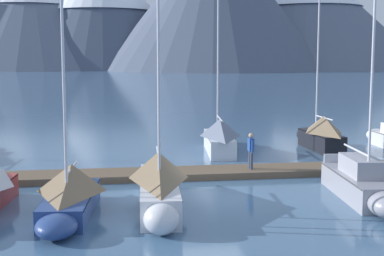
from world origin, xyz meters
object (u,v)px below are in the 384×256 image
object	(u,v)px
sailboat_mid_dock_starboard	(159,182)
sailboat_outer_slip	(363,184)
sailboat_mid_dock_port	(70,192)
sailboat_far_berth	(219,136)
person_on_dock	(251,149)
sailboat_end_of_dock	(320,133)

from	to	relation	value
sailboat_mid_dock_starboard	sailboat_outer_slip	size ratio (longest dim) A/B	1.00
sailboat_mid_dock_port	sailboat_outer_slip	world-z (taller)	sailboat_mid_dock_port
sailboat_far_berth	person_on_dock	bearing A→B (deg)	-87.82
sailboat_far_berth	person_on_dock	size ratio (longest dim) A/B	5.29
sailboat_end_of_dock	person_on_dock	bearing A→B (deg)	-131.31
sailboat_mid_dock_starboard	sailboat_end_of_dock	bearing A→B (deg)	48.02
sailboat_mid_dock_port	person_on_dock	distance (m)	9.73
sailboat_end_of_dock	sailboat_mid_dock_port	bearing A→B (deg)	-138.18
sailboat_mid_dock_starboard	sailboat_outer_slip	distance (m)	7.90
sailboat_mid_dock_starboard	person_on_dock	world-z (taller)	sailboat_mid_dock_starboard
sailboat_outer_slip	sailboat_end_of_dock	size ratio (longest dim) A/B	0.88
person_on_dock	sailboat_mid_dock_port	bearing A→B (deg)	-144.50
sailboat_mid_dock_starboard	sailboat_end_of_dock	distance (m)	15.89
sailboat_mid_dock_port	person_on_dock	bearing A→B (deg)	35.50
sailboat_end_of_dock	person_on_dock	xyz separation A→B (m)	(-5.90, -6.71, 0.29)
sailboat_mid_dock_port	sailboat_outer_slip	size ratio (longest dim) A/B	1.09
sailboat_mid_dock_starboard	sailboat_far_berth	distance (m)	12.52
sailboat_far_berth	person_on_dock	xyz separation A→B (m)	(0.25, -6.59, 0.31)
sailboat_mid_dock_port	sailboat_far_berth	world-z (taller)	sailboat_far_berth
sailboat_mid_dock_port	sailboat_mid_dock_starboard	world-z (taller)	sailboat_mid_dock_port
sailboat_end_of_dock	sailboat_mid_dock_starboard	bearing A→B (deg)	-131.98
sailboat_mid_dock_starboard	sailboat_outer_slip	xyz separation A→B (m)	(7.90, -0.13, -0.32)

